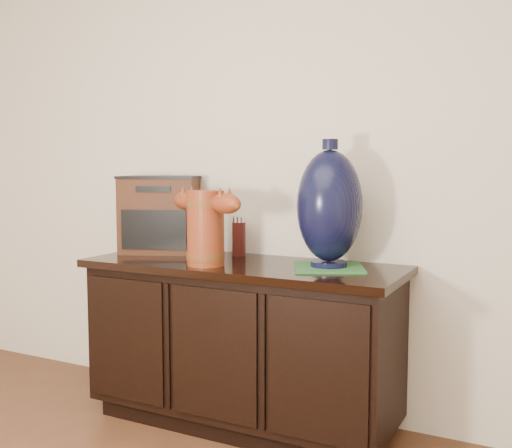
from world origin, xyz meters
The scene contains 6 objects.
sideboard centered at (0.00, 2.23, 0.39)m, with size 1.46×0.56×0.75m.
terracotta_vessel centered at (-0.11, 2.09, 0.94)m, with size 0.46×0.25×0.33m.
tv_radio centered at (-0.54, 2.35, 0.95)m, with size 0.47×0.43×0.39m.
green_mat centered at (0.40, 2.26, 0.76)m, with size 0.29×0.29×0.01m, color #316E35.
lamp_base centered at (0.40, 2.26, 1.02)m, with size 0.37×0.37×0.54m.
spray_can centered at (-0.12, 2.41, 0.85)m, with size 0.07×0.07×0.19m.
Camera 1 is at (1.28, -0.13, 1.19)m, focal length 42.00 mm.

